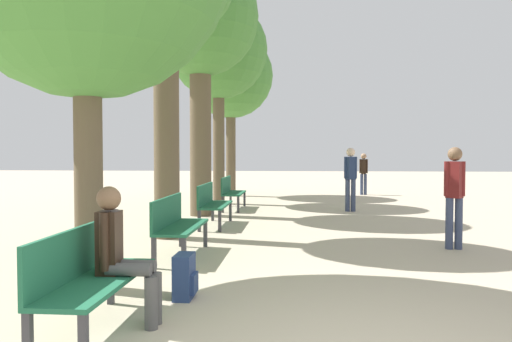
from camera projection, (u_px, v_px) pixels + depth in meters
bench_row_0 at (88, 272)px, 4.36m from camera, size 0.50×1.70×0.91m
bench_row_1 at (176, 222)px, 7.54m from camera, size 0.50×1.70×0.91m
bench_row_2 at (211, 201)px, 10.73m from camera, size 0.50×1.70×0.91m
bench_row_3 at (231, 190)px, 13.91m from camera, size 0.50×1.70×0.91m
tree_row_2 at (200, 23)px, 12.38m from camera, size 2.92×2.92×6.40m
tree_row_3 at (219, 51)px, 15.33m from camera, size 3.02×3.02×6.26m
tree_row_4 at (231, 77)px, 18.20m from camera, size 3.09×3.09×5.94m
person_seated at (122, 251)px, 4.51m from camera, size 0.57×0.33×1.27m
backpack at (185, 277)px, 5.38m from camera, size 0.23×0.35×0.48m
pedestrian_near at (454, 191)px, 8.12m from camera, size 0.34×0.29×1.67m
pedestrian_mid at (364, 171)px, 18.75m from camera, size 0.32×0.24×1.56m
pedestrian_far at (351, 175)px, 13.39m from camera, size 0.35×0.29×1.71m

